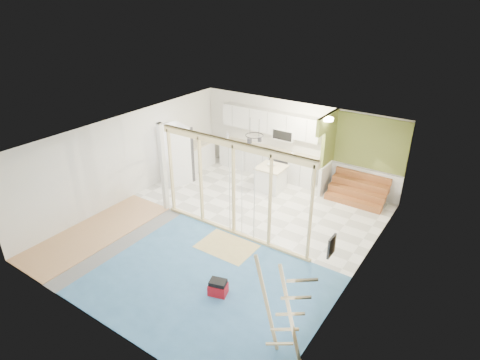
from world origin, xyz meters
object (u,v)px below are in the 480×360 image
Objects in this scene: ladder at (281,311)px; toolbox at (218,288)px; fridge at (174,155)px; island at (271,179)px.

toolbox is at bearing 136.90° from ladder.
fridge is 2.23× the size of island.
fridge is 0.96× the size of ladder.
island reaches higher than toolbox.
island is 6.39m from ladder.
ladder reaches higher than toolbox.
toolbox is (1.50, -4.78, -0.23)m from island.
ladder is at bearing -36.07° from toolbox.
toolbox is at bearing -19.31° from fridge.
island is (2.93, 1.22, -0.56)m from fridge.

